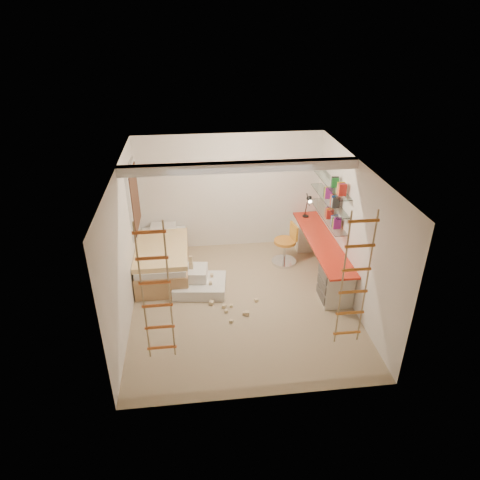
{
  "coord_description": "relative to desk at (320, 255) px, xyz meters",
  "views": [
    {
      "loc": [
        -0.79,
        -6.45,
        4.78
      ],
      "look_at": [
        0.0,
        0.3,
        1.15
      ],
      "focal_mm": 32.0,
      "sensor_mm": 36.0,
      "label": 1
    }
  ],
  "objects": [
    {
      "name": "task_lamp",
      "position": [
        -0.05,
        0.96,
        0.73
      ],
      "size": [
        0.14,
        0.36,
        0.57
      ],
      "color": "black",
      "rests_on": "desk"
    },
    {
      "name": "toy_blocks",
      "position": [
        -2.17,
        -0.79,
        -0.2
      ],
      "size": [
        1.33,
        1.25,
        0.71
      ],
      "color": "#CCB284",
      "rests_on": "floor"
    },
    {
      "name": "ceiling_beam",
      "position": [
        -1.72,
        -0.56,
        2.12
      ],
      "size": [
        4.0,
        0.18,
        0.16
      ],
      "primitive_type": "cube",
      "color": "white",
      "rests_on": "ceiling"
    },
    {
      "name": "window_frame",
      "position": [
        -3.69,
        0.64,
        1.15
      ],
      "size": [
        0.06,
        1.15,
        1.35
      ],
      "primitive_type": "cube",
      "color": "white",
      "rests_on": "wall_left"
    },
    {
      "name": "play_platform",
      "position": [
        -2.52,
        -0.36,
        -0.23
      ],
      "size": [
        1.06,
        0.87,
        0.44
      ],
      "color": "silver",
      "rests_on": "floor"
    },
    {
      "name": "desk",
      "position": [
        0.0,
        0.0,
        0.0
      ],
      "size": [
        0.56,
        2.8,
        0.75
      ],
      "color": "red",
      "rests_on": "floor"
    },
    {
      "name": "shelves",
      "position": [
        0.15,
        0.27,
        1.1
      ],
      "size": [
        0.25,
        1.8,
        0.71
      ],
      "color": "white",
      "rests_on": "wall_right"
    },
    {
      "name": "window_blind",
      "position": [
        -3.65,
        0.64,
        1.15
      ],
      "size": [
        0.02,
        1.0,
        1.2
      ],
      "primitive_type": "cube",
      "color": "#4C2D1E",
      "rests_on": "window_frame"
    },
    {
      "name": "bed",
      "position": [
        -3.2,
        0.36,
        -0.07
      ],
      "size": [
        1.02,
        2.0,
        0.69
      ],
      "color": "#AD7F51",
      "rests_on": "floor"
    },
    {
      "name": "rope_ladder_right",
      "position": [
        -0.37,
        -2.61,
        1.11
      ],
      "size": [
        0.41,
        0.04,
        2.13
      ],
      "primitive_type": null,
      "color": "orange",
      "rests_on": "ceiling"
    },
    {
      "name": "books",
      "position": [
        0.15,
        0.27,
        1.18
      ],
      "size": [
        0.14,
        0.7,
        0.92
      ],
      "color": "#8C1E7F",
      "rests_on": "shelves"
    },
    {
      "name": "floor",
      "position": [
        -1.72,
        -0.86,
        -0.4
      ],
      "size": [
        4.5,
        4.5,
        0.0
      ],
      "primitive_type": "plane",
      "color": "#9D8665",
      "rests_on": "ground"
    },
    {
      "name": "waste_bin",
      "position": [
        -0.06,
        -1.17,
        -0.25
      ],
      "size": [
        0.25,
        0.25,
        0.32
      ],
      "primitive_type": "cylinder",
      "color": "white",
      "rests_on": "floor"
    },
    {
      "name": "rope_ladder_left",
      "position": [
        -3.07,
        -2.61,
        1.11
      ],
      "size": [
        0.41,
        0.04,
        2.13
      ],
      "primitive_type": null,
      "color": "#DC5825",
      "rests_on": "ceiling"
    },
    {
      "name": "swivel_chair",
      "position": [
        -0.62,
        0.44,
        -0.07
      ],
      "size": [
        0.61,
        0.61,
        0.9
      ],
      "color": "#C07524",
      "rests_on": "floor"
    }
  ]
}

